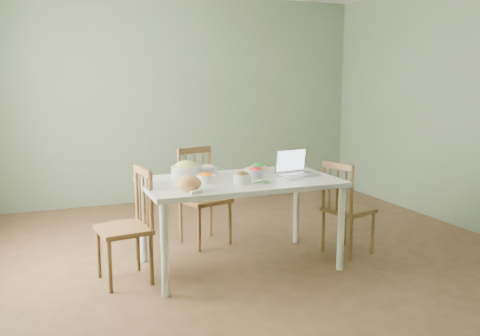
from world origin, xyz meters
name	(u,v)px	position (x,y,z in m)	size (l,w,h in m)	color
floor	(254,256)	(0.00, 0.00, 0.00)	(5.00, 5.00, 0.00)	#412E1A
wall_back	(181,100)	(0.00, 2.50, 1.35)	(5.00, 0.00, 2.70)	#5E7056
wall_front	(477,145)	(0.00, -2.50, 1.35)	(5.00, 0.00, 2.70)	#5E7056
wall_right	(471,105)	(2.50, 0.00, 1.35)	(0.00, 5.00, 2.70)	#5E7056
dining_table	(240,223)	(-0.22, -0.18, 0.39)	(1.66, 0.93, 0.78)	white
chair_far	(205,197)	(-0.31, 0.52, 0.48)	(0.42, 0.40, 0.95)	brown
chair_left	(123,226)	(-1.22, -0.17, 0.47)	(0.41, 0.39, 0.93)	brown
chair_right	(349,207)	(0.86, -0.24, 0.44)	(0.39, 0.37, 0.88)	brown
bread_boule	(189,183)	(-0.75, -0.46, 0.84)	(0.19, 0.19, 0.12)	tan
butter_stick	(196,192)	(-0.74, -0.59, 0.79)	(0.10, 0.03, 0.03)	silver
bowl_squash	(186,170)	(-0.63, 0.03, 0.85)	(0.26, 0.26, 0.15)	#DEE069
bowl_carrot	(206,178)	(-0.53, -0.20, 0.82)	(0.15, 0.15, 0.09)	#FF4501
bowl_onion	(207,170)	(-0.42, 0.09, 0.83)	(0.18, 0.18, 0.10)	beige
bowl_mushroom	(242,178)	(-0.26, -0.35, 0.83)	(0.15, 0.15, 0.10)	#3C2A1B
bowl_redpep	(256,172)	(-0.06, -0.16, 0.82)	(0.16, 0.16, 0.09)	red
bowl_broccoli	(258,168)	(0.06, 0.06, 0.82)	(0.14, 0.14, 0.08)	#0D5D0B
flatbread	(256,169)	(0.09, 0.16, 0.79)	(0.22, 0.22, 0.02)	#E5CB83
basil_bunch	(261,181)	(-0.10, -0.38, 0.79)	(0.19, 0.19, 0.02)	#295D1B
laptop	(299,163)	(0.33, -0.24, 0.89)	(0.33, 0.26, 0.23)	silver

